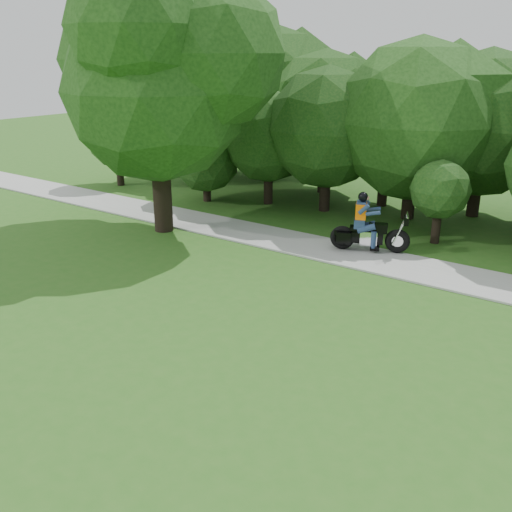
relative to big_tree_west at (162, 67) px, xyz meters
The scene contains 4 objects.
ground 13.82m from the big_tree_west, 33.03° to the right, with size 100.00×100.00×0.00m, color #2C611B.
walkway 12.05m from the big_tree_west, ahead, with size 60.00×2.20×0.06m, color #9F9F9A.
big_tree_west is the anchor object (origin of this frame).
touring_motorcycle 8.88m from the big_tree_west, 13.32° to the left, with size 2.47×1.50×1.97m.
Camera 1 is at (4.07, -7.98, 6.22)m, focal length 40.00 mm.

